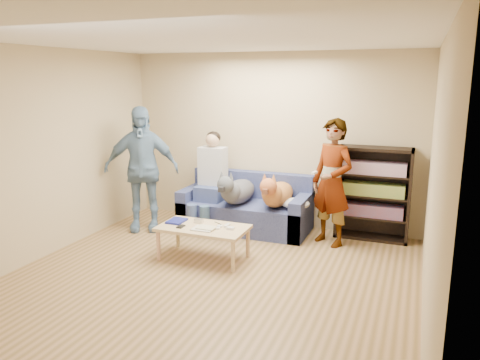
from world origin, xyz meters
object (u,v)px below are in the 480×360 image
at_px(sofa, 246,210).
at_px(bookshelf, 373,191).
at_px(person_standing_left, 141,169).
at_px(camera_silver, 199,221).
at_px(person_seated, 210,177).
at_px(coffee_table, 203,230).
at_px(dog_gray, 236,191).
at_px(person_standing_right, 332,183).
at_px(notebook_blue, 177,221).
at_px(dog_tan, 276,193).

bearing_deg(sofa, bookshelf, 7.40).
distance_m(person_standing_left, camera_silver, 1.44).
bearing_deg(sofa, camera_silver, -99.18).
height_order(sofa, person_seated, person_seated).
distance_m(person_seated, coffee_table, 1.34).
bearing_deg(person_seated, dog_gray, -11.08).
bearing_deg(coffee_table, camera_silver, 135.00).
height_order(camera_silver, bookshelf, bookshelf).
height_order(person_standing_right, coffee_table, person_standing_right).
bearing_deg(notebook_blue, sofa, 69.56).
xyz_separation_m(notebook_blue, sofa, (0.47, 1.27, -0.15)).
bearing_deg(notebook_blue, camera_silver, 14.04).
relative_size(person_standing_left, dog_gray, 1.48).
bearing_deg(bookshelf, dog_gray, -166.49).
distance_m(person_seated, dog_tan, 1.05).
distance_m(camera_silver, dog_tan, 1.28).
height_order(coffee_table, bookshelf, bookshelf).
xyz_separation_m(camera_silver, dog_tan, (0.71, 1.05, 0.18)).
xyz_separation_m(person_standing_left, sofa, (1.41, 0.60, -0.64)).
xyz_separation_m(person_standing_left, dog_gray, (1.34, 0.38, -0.29)).
distance_m(notebook_blue, sofa, 1.37).
distance_m(person_standing_right, coffee_table, 1.84).
xyz_separation_m(sofa, coffee_table, (-0.07, -1.32, 0.09)).
relative_size(person_standing_right, sofa, 0.90).
distance_m(camera_silver, bookshelf, 2.47).
height_order(camera_silver, dog_tan, dog_tan).
bearing_deg(person_standing_left, camera_silver, -51.34).
height_order(person_standing_left, camera_silver, person_standing_left).
relative_size(person_standing_right, camera_silver, 15.56).
bearing_deg(camera_silver, bookshelf, 35.77).
xyz_separation_m(dog_gray, bookshelf, (1.87, 0.45, 0.06)).
bearing_deg(dog_gray, bookshelf, 13.51).
xyz_separation_m(notebook_blue, person_seated, (-0.05, 1.15, 0.34)).
distance_m(coffee_table, bookshelf, 2.46).
bearing_deg(bookshelf, coffee_table, -140.29).
relative_size(person_standing_right, person_seated, 1.16).
bearing_deg(person_standing_left, person_standing_right, -16.63).
bearing_deg(person_standing_right, bookshelf, 70.36).
height_order(person_standing_left, coffee_table, person_standing_left).
bearing_deg(bookshelf, person_standing_right, -138.93).
height_order(sofa, dog_gray, dog_gray).
xyz_separation_m(notebook_blue, dog_tan, (0.99, 1.12, 0.19)).
relative_size(notebook_blue, dog_tan, 0.23).
relative_size(person_standing_left, coffee_table, 1.67).
distance_m(camera_silver, sofa, 1.23).
bearing_deg(person_standing_right, camera_silver, -116.89).
distance_m(person_standing_right, bookshelf, 0.68).
xyz_separation_m(dog_tan, coffee_table, (-0.59, -1.17, -0.25)).
bearing_deg(bookshelf, sofa, -172.60).
bearing_deg(camera_silver, person_seated, 107.22).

